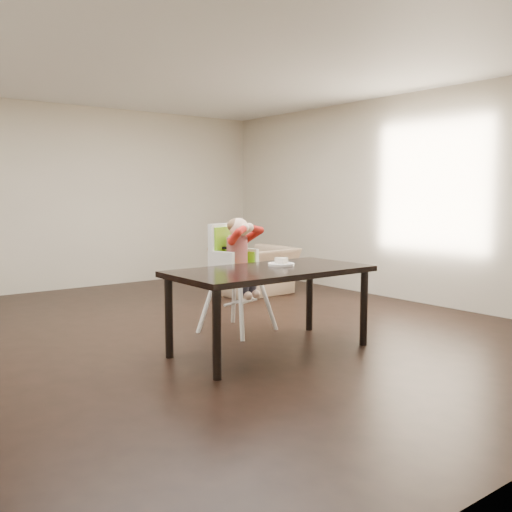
# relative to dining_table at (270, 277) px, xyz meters

# --- Properties ---
(ground) EXTENTS (7.00, 7.00, 0.00)m
(ground) POSITION_rel_dining_table_xyz_m (-0.02, 0.96, -0.67)
(ground) COLOR black
(ground) RESTS_ON ground
(room_walls) EXTENTS (6.02, 7.02, 2.71)m
(room_walls) POSITION_rel_dining_table_xyz_m (-0.02, 0.96, 1.18)
(room_walls) COLOR beige
(room_walls) RESTS_ON ground
(dining_table) EXTENTS (1.80, 0.90, 0.75)m
(dining_table) POSITION_rel_dining_table_xyz_m (0.00, 0.00, 0.00)
(dining_table) COLOR black
(dining_table) RESTS_ON ground
(high_chair) EXTENTS (0.60, 0.60, 1.16)m
(high_chair) POSITION_rel_dining_table_xyz_m (0.19, 0.81, 0.15)
(high_chair) COLOR white
(high_chair) RESTS_ON ground
(plate) EXTENTS (0.25, 0.25, 0.07)m
(plate) POSITION_rel_dining_table_xyz_m (0.21, 0.09, 0.10)
(plate) COLOR white
(plate) RESTS_ON dining_table
(armchair) EXTENTS (1.06, 0.73, 0.88)m
(armchair) POSITION_rel_dining_table_xyz_m (1.67, 2.41, -0.23)
(armchair) COLOR #9F8365
(armchair) RESTS_ON ground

